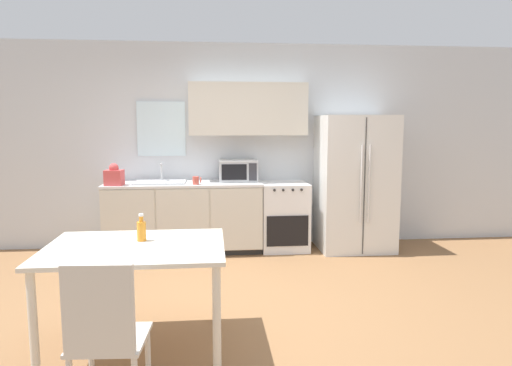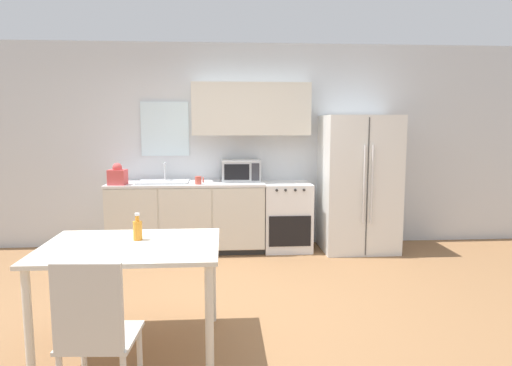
# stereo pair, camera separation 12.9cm
# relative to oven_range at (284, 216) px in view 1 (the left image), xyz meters

# --- Properties ---
(ground_plane) EXTENTS (12.00, 12.00, 0.00)m
(ground_plane) POSITION_rel_oven_range_xyz_m (-0.81, -1.82, -0.44)
(ground_plane) COLOR olive
(wall_back) EXTENTS (12.00, 0.38, 2.70)m
(wall_back) POSITION_rel_oven_range_xyz_m (-0.76, 0.30, 0.98)
(wall_back) COLOR silver
(wall_back) RESTS_ON ground_plane
(kitchen_counter) EXTENTS (1.99, 0.64, 0.90)m
(kitchen_counter) POSITION_rel_oven_range_xyz_m (-1.30, -0.01, 0.02)
(kitchen_counter) COLOR #333333
(kitchen_counter) RESTS_ON ground_plane
(oven_range) EXTENTS (0.61, 0.62, 0.88)m
(oven_range) POSITION_rel_oven_range_xyz_m (0.00, 0.00, 0.00)
(oven_range) COLOR white
(oven_range) RESTS_ON ground_plane
(refrigerator) EXTENTS (0.94, 0.80, 1.75)m
(refrigerator) POSITION_rel_oven_range_xyz_m (0.92, -0.08, 0.44)
(refrigerator) COLOR silver
(refrigerator) RESTS_ON ground_plane
(kitchen_sink) EXTENTS (0.64, 0.44, 0.24)m
(kitchen_sink) POSITION_rel_oven_range_xyz_m (-1.59, -0.00, 0.48)
(kitchen_sink) COLOR #B7BABC
(kitchen_sink) RESTS_ON kitchen_counter
(microwave) EXTENTS (0.49, 0.39, 0.28)m
(microwave) POSITION_rel_oven_range_xyz_m (-0.60, 0.08, 0.60)
(microwave) COLOR #B7BABC
(microwave) RESTS_ON kitchen_counter
(coffee_mug) EXTENTS (0.11, 0.08, 0.10)m
(coffee_mug) POSITION_rel_oven_range_xyz_m (-1.13, -0.21, 0.51)
(coffee_mug) COLOR #BF4C3F
(coffee_mug) RESTS_ON kitchen_counter
(grocery_bag_0) EXTENTS (0.23, 0.20, 0.27)m
(grocery_bag_0) POSITION_rel_oven_range_xyz_m (-2.12, -0.18, 0.58)
(grocery_bag_0) COLOR #D14C4C
(grocery_bag_0) RESTS_ON kitchen_counter
(dining_table) EXTENTS (1.27, 0.95, 0.78)m
(dining_table) POSITION_rel_oven_range_xyz_m (-1.49, -2.58, 0.24)
(dining_table) COLOR beige
(dining_table) RESTS_ON ground_plane
(dining_chair_near) EXTENTS (0.43, 0.43, 0.93)m
(dining_chair_near) POSITION_rel_oven_range_xyz_m (-1.53, -3.43, 0.10)
(dining_chair_near) COLOR beige
(dining_chair_near) RESTS_ON ground_plane
(drink_bottle) EXTENTS (0.07, 0.07, 0.21)m
(drink_bottle) POSITION_rel_oven_range_xyz_m (-1.47, -2.46, 0.42)
(drink_bottle) COLOR orange
(drink_bottle) RESTS_ON dining_table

